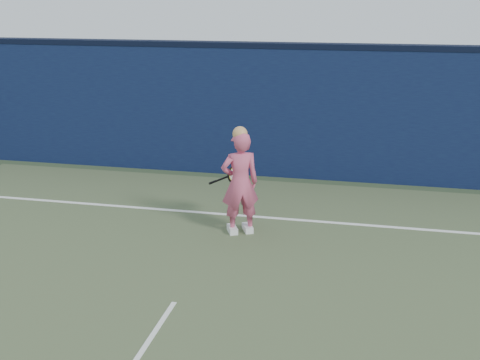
# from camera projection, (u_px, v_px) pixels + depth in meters

# --- Properties ---
(ground) EXTENTS (80.00, 80.00, 0.00)m
(ground) POSITION_uv_depth(u_px,v_px,m) (143.00, 350.00, 6.12)
(ground) COLOR #2C3C25
(ground) RESTS_ON ground
(backstop_wall) EXTENTS (24.00, 0.40, 2.50)m
(backstop_wall) POSITION_uv_depth(u_px,v_px,m) (260.00, 112.00, 11.82)
(backstop_wall) COLOR #0C1438
(backstop_wall) RESTS_ON ground
(wall_cap) EXTENTS (24.00, 0.42, 0.10)m
(wall_cap) POSITION_uv_depth(u_px,v_px,m) (261.00, 45.00, 11.44)
(wall_cap) COLOR black
(wall_cap) RESTS_ON backstop_wall
(player) EXTENTS (0.67, 0.58, 1.64)m
(player) POSITION_uv_depth(u_px,v_px,m) (240.00, 183.00, 8.94)
(player) COLOR #CD4F72
(player) RESTS_ON ground
(racket) EXTENTS (0.53, 0.35, 0.32)m
(racket) POSITION_uv_depth(u_px,v_px,m) (234.00, 175.00, 9.37)
(racket) COLOR black
(racket) RESTS_ON ground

